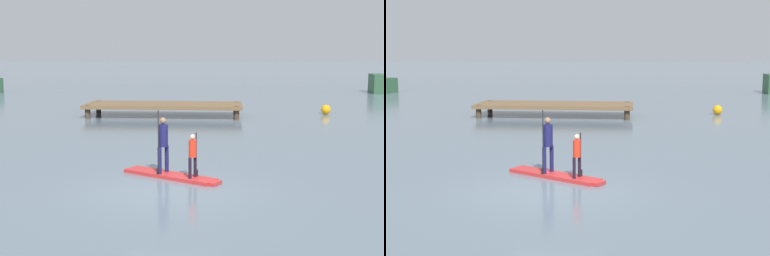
% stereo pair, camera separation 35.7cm
% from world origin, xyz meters
% --- Properties ---
extents(ground_plane, '(240.00, 240.00, 0.00)m').
position_xyz_m(ground_plane, '(0.00, 0.00, 0.00)').
color(ground_plane, slate).
extents(paddleboard_near, '(2.89, 1.99, 0.10)m').
position_xyz_m(paddleboard_near, '(-0.05, 1.31, 0.05)').
color(paddleboard_near, red).
rests_on(paddleboard_near, ground).
extents(paddler_adult, '(0.38, 0.45, 1.81)m').
position_xyz_m(paddler_adult, '(-0.30, 1.45, 1.01)').
color(paddler_adult, '#19194C').
rests_on(paddler_adult, paddleboard_near).
extents(paddler_child_solo, '(0.29, 0.37, 1.22)m').
position_xyz_m(paddler_child_solo, '(0.57, 0.95, 0.78)').
color(paddler_child_solo, black).
rests_on(paddler_child_solo, paddleboard_near).
extents(floating_dock, '(8.24, 2.88, 0.67)m').
position_xyz_m(floating_dock, '(-1.92, 14.71, 0.57)').
color(floating_dock, brown).
rests_on(floating_dock, ground).
extents(mooring_buoy_near, '(0.52, 0.52, 0.52)m').
position_xyz_m(mooring_buoy_near, '(6.80, 16.12, 0.26)').
color(mooring_buoy_near, orange).
rests_on(mooring_buoy_near, ground).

